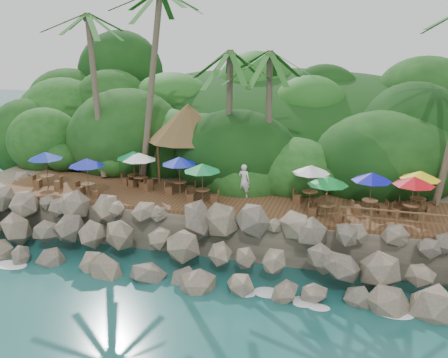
# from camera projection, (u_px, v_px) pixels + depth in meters

# --- Properties ---
(ground) EXTENTS (140.00, 140.00, 0.00)m
(ground) POSITION_uv_depth(u_px,v_px,m) (186.00, 289.00, 21.65)
(ground) COLOR #19514F
(ground) RESTS_ON ground
(land_base) EXTENTS (32.00, 25.20, 2.10)m
(land_base) POSITION_uv_depth(u_px,v_px,m) (261.00, 173.00, 36.13)
(land_base) COLOR gray
(land_base) RESTS_ON ground
(jungle_hill) EXTENTS (44.80, 28.00, 15.40)m
(jungle_hill) POSITION_uv_depth(u_px,v_px,m) (279.00, 163.00, 43.34)
(jungle_hill) COLOR #143811
(jungle_hill) RESTS_ON ground
(seawall) EXTENTS (29.00, 4.00, 2.30)m
(seawall) POSITION_uv_depth(u_px,v_px,m) (201.00, 247.00, 23.18)
(seawall) COLOR gray
(seawall) RESTS_ON ground
(terrace) EXTENTS (26.00, 5.00, 0.20)m
(terrace) POSITION_uv_depth(u_px,v_px,m) (224.00, 200.00, 26.58)
(terrace) COLOR brown
(terrace) RESTS_ON land_base
(jungle_foliage) EXTENTS (44.00, 16.00, 12.00)m
(jungle_foliage) POSITION_uv_depth(u_px,v_px,m) (258.00, 191.00, 35.50)
(jungle_foliage) COLOR #143811
(jungle_foliage) RESTS_ON ground
(foam_line) EXTENTS (25.20, 0.80, 0.06)m
(foam_line) POSITION_uv_depth(u_px,v_px,m) (189.00, 285.00, 21.92)
(foam_line) COLOR white
(foam_line) RESTS_ON ground
(palms) EXTENTS (30.05, 6.84, 12.19)m
(palms) POSITION_uv_depth(u_px,v_px,m) (280.00, 20.00, 25.77)
(palms) COLOR brown
(palms) RESTS_ON ground
(palapa) EXTENTS (4.96, 4.96, 4.60)m
(palapa) POSITION_uv_depth(u_px,v_px,m) (188.00, 122.00, 29.51)
(palapa) COLOR brown
(palapa) RESTS_ON ground
(dining_clusters) EXTENTS (22.18, 4.24, 2.12)m
(dining_clusters) POSITION_uv_depth(u_px,v_px,m) (231.00, 169.00, 25.64)
(dining_clusters) COLOR brown
(dining_clusters) RESTS_ON terrace
(railing) EXTENTS (6.10, 0.10, 1.00)m
(railing) POSITION_uv_depth(u_px,v_px,m) (410.00, 220.00, 21.75)
(railing) COLOR brown
(railing) RESTS_ON terrace
(waiter) EXTENTS (0.75, 0.57, 1.85)m
(waiter) POSITION_uv_depth(u_px,v_px,m) (244.00, 181.00, 26.53)
(waiter) COLOR white
(waiter) RESTS_ON terrace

